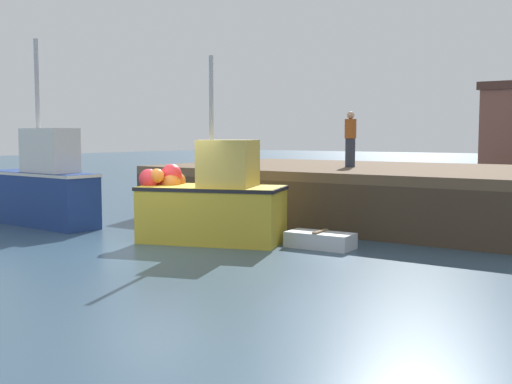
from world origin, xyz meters
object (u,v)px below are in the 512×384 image
Objects in this scene: fishing_boat_near_left at (42,188)px; dockworker at (350,139)px; rowboat at (320,240)px; fishing_boat_near_right at (212,202)px.

dockworker is at bearing 41.69° from fishing_boat_near_left.
rowboat is 0.94× the size of dockworker.
fishing_boat_near_right is at bearing -100.13° from dockworker.
fishing_boat_near_right reaches higher than dockworker.
rowboat is at bearing 16.37° from fishing_boat_near_right.
fishing_boat_near_left is 8.84m from dockworker.
rowboat is at bearing 8.70° from fishing_boat_near_left.
rowboat is (2.49, 0.73, -0.76)m from fishing_boat_near_right.
dockworker is (-1.54, 4.58, 2.20)m from rowboat.
fishing_boat_near_left is at bearing -174.85° from fishing_boat_near_right.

